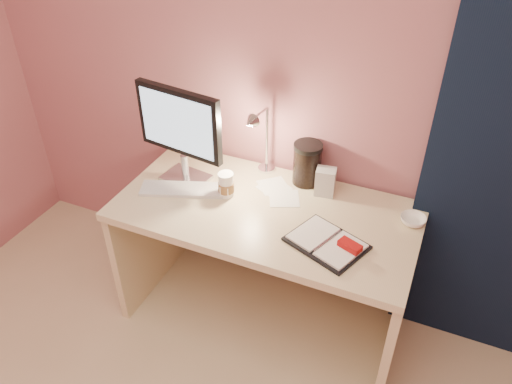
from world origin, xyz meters
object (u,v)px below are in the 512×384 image
at_px(desk, 271,236).
at_px(product_box, 325,182).
at_px(monitor, 181,128).
at_px(coffee_cup, 226,185).
at_px(keyboard, 183,189).
at_px(bowl, 413,220).
at_px(planner, 328,243).
at_px(desk_lamp, 262,139).
at_px(dark_jar, 307,166).
at_px(lotion_bottle, 225,188).

xyz_separation_m(desk, product_box, (0.21, 0.15, 0.29)).
relative_size(monitor, coffee_cup, 3.98).
distance_m(keyboard, coffee_cup, 0.22).
bearing_deg(product_box, bowl, -16.84).
bearing_deg(bowl, planner, -136.39).
bearing_deg(desk_lamp, desk, -43.48).
distance_m(desk, bowl, 0.69).
relative_size(bowl, product_box, 0.83).
relative_size(monitor, product_box, 3.55).
relative_size(keyboard, coffee_cup, 3.30).
bearing_deg(dark_jar, lotion_bottle, -139.10).
bearing_deg(dark_jar, planner, -59.53).
relative_size(desk, product_box, 10.14).
bearing_deg(monitor, planner, -5.06).
bearing_deg(monitor, dark_jar, 29.47).
xyz_separation_m(keyboard, bowl, (1.07, 0.19, 0.01)).
xyz_separation_m(desk, keyboard, (-0.43, -0.10, 0.23)).
bearing_deg(desk, product_box, 34.94).
xyz_separation_m(monitor, product_box, (0.68, 0.16, -0.22)).
relative_size(keyboard, lotion_bottle, 4.25).
height_order(desk, bowl, bowl).
distance_m(desk, dark_jar, 0.40).
xyz_separation_m(bowl, dark_jar, (-0.54, 0.12, 0.08)).
bearing_deg(desk_lamp, dark_jar, 26.27).
xyz_separation_m(desk, lotion_bottle, (-0.21, -0.06, 0.27)).
bearing_deg(lotion_bottle, keyboard, -169.09).
distance_m(dark_jar, desk_lamp, 0.26).
xyz_separation_m(monitor, bowl, (1.10, 0.10, -0.28)).
distance_m(bowl, dark_jar, 0.56).
bearing_deg(desk, coffee_cup, -166.56).
relative_size(desk, monitor, 2.86).
bearing_deg(monitor, desk, 9.57).
bearing_deg(dark_jar, desk_lamp, -161.61).
height_order(desk, product_box, product_box).
bearing_deg(desk, monitor, -178.62).
bearing_deg(lotion_bottle, bowl, 10.09).
height_order(desk, lotion_bottle, lotion_bottle).
height_order(monitor, desk_lamp, monitor).
bearing_deg(coffee_cup, keyboard, -165.80).
relative_size(monitor, bowl, 4.29).
bearing_deg(desk, dark_jar, 64.27).
distance_m(coffee_cup, bowl, 0.87).
bearing_deg(coffee_cup, product_box, 25.10).
height_order(bowl, dark_jar, dark_jar).
distance_m(product_box, desk_lamp, 0.36).
relative_size(desk, coffee_cup, 11.37).
xyz_separation_m(planner, coffee_cup, (-0.55, 0.15, 0.05)).
xyz_separation_m(dark_jar, product_box, (0.11, -0.06, -0.03)).
xyz_separation_m(bowl, desk_lamp, (-0.75, 0.05, 0.22)).
bearing_deg(planner, monitor, -171.80).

